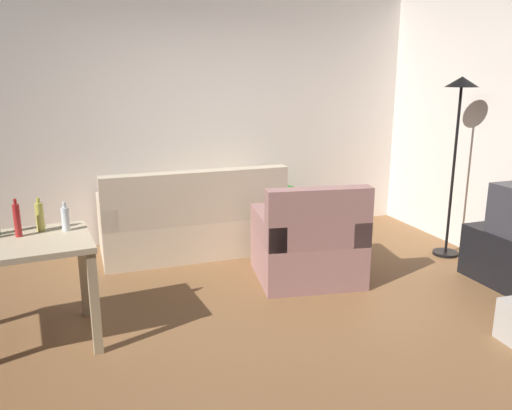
# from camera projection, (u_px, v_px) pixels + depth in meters

# --- Properties ---
(ground_plane) EXTENTS (5.20, 4.40, 0.02)m
(ground_plane) POSITION_uv_depth(u_px,v_px,m) (265.00, 313.00, 4.10)
(ground_plane) COLOR brown
(wall_rear) EXTENTS (5.20, 0.10, 2.70)m
(wall_rear) POSITION_uv_depth(u_px,v_px,m) (197.00, 118.00, 5.77)
(wall_rear) COLOR silver
(wall_rear) RESTS_ON ground_plane
(couch) EXTENTS (1.85, 0.84, 0.92)m
(couch) POSITION_uv_depth(u_px,v_px,m) (192.00, 224.00, 5.40)
(couch) COLOR beige
(couch) RESTS_ON ground_plane
(torchiere_lamp) EXTENTS (0.32, 0.32, 1.81)m
(torchiere_lamp) POSITION_uv_depth(u_px,v_px,m) (458.00, 118.00, 5.05)
(torchiere_lamp) COLOR black
(torchiere_lamp) RESTS_ON ground_plane
(potted_plant) EXTENTS (0.36, 0.36, 0.57)m
(potted_plant) POSITION_uv_depth(u_px,v_px,m) (287.00, 205.00, 6.07)
(potted_plant) COLOR brown
(potted_plant) RESTS_ON ground_plane
(armchair) EXTENTS (1.02, 0.97, 0.92)m
(armchair) POSITION_uv_depth(u_px,v_px,m) (309.00, 246.00, 4.68)
(armchair) COLOR #996B66
(armchair) RESTS_ON ground_plane
(bottle_red) EXTENTS (0.05, 0.05, 0.27)m
(bottle_red) POSITION_uv_depth(u_px,v_px,m) (17.00, 220.00, 3.49)
(bottle_red) COLOR #AD2323
(bottle_red) RESTS_ON desk
(bottle_squat) EXTENTS (0.06, 0.06, 0.24)m
(bottle_squat) POSITION_uv_depth(u_px,v_px,m) (40.00, 217.00, 3.62)
(bottle_squat) COLOR #BCB24C
(bottle_squat) RESTS_ON desk
(bottle_clear) EXTENTS (0.06, 0.06, 0.21)m
(bottle_clear) POSITION_uv_depth(u_px,v_px,m) (65.00, 219.00, 3.63)
(bottle_clear) COLOR silver
(bottle_clear) RESTS_ON desk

